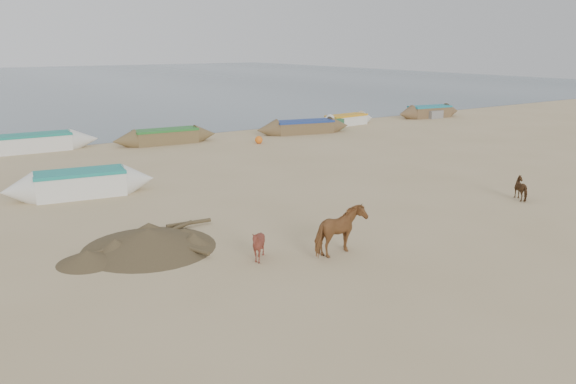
# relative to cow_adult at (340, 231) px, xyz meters

# --- Properties ---
(ground) EXTENTS (140.00, 140.00, 0.00)m
(ground) POSITION_rel_cow_adult_xyz_m (0.41, -0.86, -0.66)
(ground) COLOR tan
(ground) RESTS_ON ground
(cow_adult) EXTENTS (1.67, 0.98, 1.33)m
(cow_adult) POSITION_rel_cow_adult_xyz_m (0.00, 0.00, 0.00)
(cow_adult) COLOR brown
(cow_adult) RESTS_ON ground
(calf_front) EXTENTS (0.89, 0.81, 0.90)m
(calf_front) POSITION_rel_cow_adult_xyz_m (-2.08, 0.80, -0.21)
(calf_front) COLOR maroon
(calf_front) RESTS_ON ground
(calf_right) EXTENTS (0.76, 0.87, 0.83)m
(calf_right) POSITION_rel_cow_adult_xyz_m (9.07, 0.61, -0.25)
(calf_right) COLOR #4D2F18
(calf_right) RESTS_ON ground
(near_canoe) EXTENTS (5.57, 2.12, 0.97)m
(near_canoe) POSITION_rel_cow_adult_xyz_m (-4.27, 10.08, -0.18)
(near_canoe) COLOR white
(near_canoe) RESTS_ON ground
(debris_pile) EXTENTS (4.16, 4.16, 0.55)m
(debris_pile) POSITION_rel_cow_adult_xyz_m (-4.11, 3.36, -0.39)
(debris_pile) COLOR brown
(debris_pile) RESTS_ON ground
(waterline_canoes) EXTENTS (53.14, 5.00, 0.94)m
(waterline_canoes) POSITION_rel_cow_adult_xyz_m (-0.90, 19.33, -0.23)
(waterline_canoes) COLOR brown
(waterline_canoes) RESTS_ON ground
(beach_clutter) EXTENTS (45.24, 5.40, 0.64)m
(beach_clutter) POSITION_rel_cow_adult_xyz_m (4.77, 18.65, -0.37)
(beach_clutter) COLOR #2B6135
(beach_clutter) RESTS_ON ground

